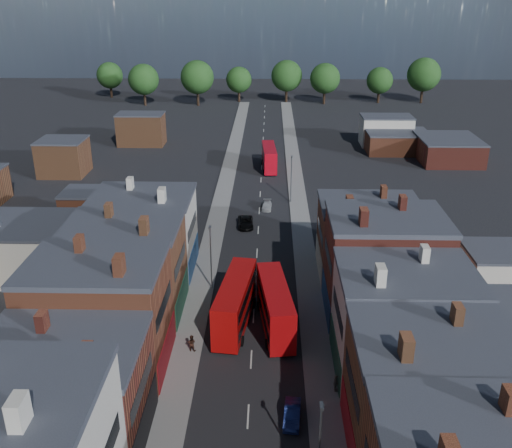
# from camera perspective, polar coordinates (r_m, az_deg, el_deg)

# --- Properties ---
(pavement_west) EXTENTS (3.00, 200.00, 0.12)m
(pavement_west) POSITION_cam_1_polar(r_m,az_deg,el_deg) (87.25, -4.02, -0.02)
(pavement_west) COLOR gray
(pavement_west) RESTS_ON ground
(pavement_east) EXTENTS (3.00, 200.00, 0.12)m
(pavement_east) POSITION_cam_1_polar(r_m,az_deg,el_deg) (87.01, 4.54, -0.11)
(pavement_east) COLOR gray
(pavement_east) RESTS_ON ground
(terrace_west) EXTENTS (12.00, 80.00, 12.31)m
(terrace_west) POSITION_cam_1_polar(r_m,az_deg,el_deg) (43.63, -21.00, -18.09)
(terrace_west) COLOR maroon
(terrace_west) RESTS_ON ground
(terrace_east) EXTENTS (12.00, 80.00, 12.31)m
(terrace_east) POSITION_cam_1_polar(r_m,az_deg,el_deg) (42.58, 19.02, -18.94)
(terrace_east) COLOR maroon
(terrace_east) RESTS_ON ground
(lamp_post_1) EXTENTS (0.25, 0.70, 8.12)m
(lamp_post_1) POSITION_cam_1_polar(r_m,az_deg,el_deg) (41.88, 6.36, -21.10)
(lamp_post_1) COLOR slate
(lamp_post_1) RESTS_ON ground
(lamp_post_2) EXTENTS (0.25, 0.70, 8.12)m
(lamp_post_2) POSITION_cam_1_polar(r_m,az_deg,el_deg) (67.06, -4.55, -2.95)
(lamp_post_2) COLOR slate
(lamp_post_2) RESTS_ON ground
(lamp_post_3) EXTENTS (0.25, 0.70, 8.12)m
(lamp_post_3) POSITION_cam_1_polar(r_m,az_deg,el_deg) (94.72, 3.54, 4.83)
(lamp_post_3) COLOR slate
(lamp_post_3) RESTS_ON ground
(bus_0) EXTENTS (4.21, 12.07, 5.11)m
(bus_0) POSITION_cam_1_polar(r_m,az_deg,el_deg) (60.87, -2.08, -7.80)
(bus_0) COLOR #BD0B0A
(bus_0) RESTS_ON ground
(bus_1) EXTENTS (4.12, 11.71, 4.95)m
(bus_1) POSITION_cam_1_polar(r_m,az_deg,el_deg) (60.36, 1.93, -8.18)
(bus_1) COLOR red
(bus_1) RESTS_ON ground
(bus_2) EXTENTS (3.20, 10.74, 4.58)m
(bus_2) POSITION_cam_1_polar(r_m,az_deg,el_deg) (113.45, 1.33, 6.70)
(bus_2) COLOR #B70816
(bus_2) RESTS_ON ground
(car_1) EXTENTS (1.66, 3.94, 1.26)m
(car_1) POSITION_cam_1_polar(r_m,az_deg,el_deg) (50.18, 3.63, -18.44)
(car_1) COLOR navy
(car_1) RESTS_ON ground
(car_2) EXTENTS (2.59, 5.04, 1.36)m
(car_2) POSITION_cam_1_polar(r_m,az_deg,el_deg) (86.10, -1.06, 0.16)
(car_2) COLOR black
(car_2) RESTS_ON ground
(car_3) EXTENTS (1.76, 3.94, 1.12)m
(car_3) POSITION_cam_1_polar(r_m,az_deg,el_deg) (93.08, 1.08, 1.85)
(car_3) COLOR #BCBCBC
(car_3) RESTS_ON ground
(ped_1) EXTENTS (0.91, 0.60, 1.74)m
(ped_1) POSITION_cam_1_polar(r_m,az_deg,el_deg) (57.95, -6.46, -11.74)
(ped_1) COLOR #3C2218
(ped_1) RESTS_ON pavement_west
(ped_3) EXTENTS (0.45, 0.97, 1.66)m
(ped_3) POSITION_cam_1_polar(r_m,az_deg,el_deg) (53.13, 7.99, -15.50)
(ped_3) COLOR #5A574D
(ped_3) RESTS_ON pavement_east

